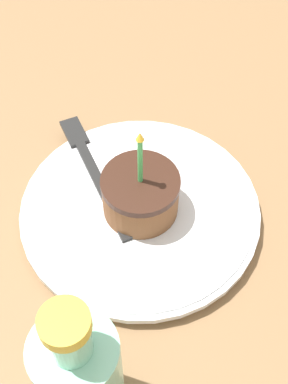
# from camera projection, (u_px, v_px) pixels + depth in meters

# --- Properties ---
(ground_plane) EXTENTS (2.40, 2.40, 0.04)m
(ground_plane) POSITION_uv_depth(u_px,v_px,m) (133.00, 207.00, 0.65)
(ground_plane) COLOR olive
(ground_plane) RESTS_ON ground
(plate) EXTENTS (0.27, 0.27, 0.02)m
(plate) POSITION_uv_depth(u_px,v_px,m) (144.00, 210.00, 0.61)
(plate) COLOR silver
(plate) RESTS_ON ground_plane
(cake_slice) EXTENTS (0.09, 0.09, 0.12)m
(cake_slice) POSITION_uv_depth(u_px,v_px,m) (144.00, 193.00, 0.58)
(cake_slice) COLOR brown
(cake_slice) RESTS_ON plate
(fork) EXTENTS (0.20, 0.04, 0.00)m
(fork) POSITION_uv_depth(u_px,v_px,m) (91.00, 167.00, 0.63)
(fork) COLOR #262626
(fork) RESTS_ON plate
(bottle) EXTENTS (0.07, 0.07, 0.19)m
(bottle) POSITION_uv_depth(u_px,v_px,m) (80.00, 376.00, 0.43)
(bottle) COLOR #8CD1B2
(bottle) RESTS_ON ground_plane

